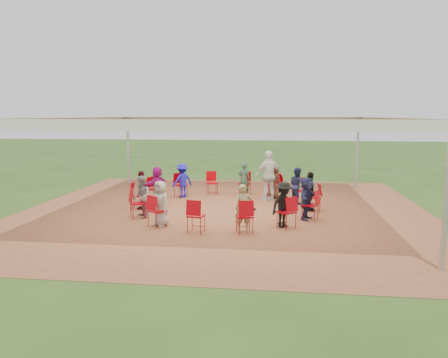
# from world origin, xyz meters

# --- Properties ---
(ground) EXTENTS (80.00, 80.00, 0.00)m
(ground) POSITION_xyz_m (0.00, 0.00, 0.00)
(ground) COLOR #2B4B17
(ground) RESTS_ON ground
(dirt_patch) EXTENTS (13.00, 13.00, 0.00)m
(dirt_patch) POSITION_xyz_m (0.00, 0.00, 0.01)
(dirt_patch) COLOR brown
(dirt_patch) RESTS_ON ground
(tent) EXTENTS (10.33, 10.33, 3.00)m
(tent) POSITION_xyz_m (0.00, 0.00, 2.37)
(tent) COLOR #B2B2B7
(tent) RESTS_ON ground
(chair_0) EXTENTS (0.47, 0.45, 0.90)m
(chair_0) POSITION_xyz_m (2.86, 0.22, 0.45)
(chair_0) COLOR #A9000A
(chair_0) RESTS_ON ground
(chair_1) EXTENTS (0.59, 0.58, 0.90)m
(chair_1) POSITION_xyz_m (2.48, 1.43, 0.45)
(chair_1) COLOR #A9000A
(chair_1) RESTS_ON ground
(chair_2) EXTENTS (0.59, 0.60, 0.90)m
(chair_2) POSITION_xyz_m (1.61, 2.37, 0.45)
(chair_2) COLOR #A9000A
(chair_2) RESTS_ON ground
(chair_3) EXTENTS (0.48, 0.50, 0.90)m
(chair_3) POSITION_xyz_m (0.42, 2.83, 0.45)
(chair_3) COLOR #A9000A
(chair_3) RESTS_ON ground
(chair_4) EXTENTS (0.53, 0.54, 0.90)m
(chair_4) POSITION_xyz_m (-0.85, 2.74, 0.45)
(chair_4) COLOR #A9000A
(chair_4) RESTS_ON ground
(chair_5) EXTENTS (0.61, 0.61, 0.90)m
(chair_5) POSITION_xyz_m (-1.95, 2.10, 0.45)
(chair_5) COLOR #A9000A
(chair_5) RESTS_ON ground
(chair_6) EXTENTS (0.56, 0.55, 0.90)m
(chair_6) POSITION_xyz_m (-2.67, 1.04, 0.45)
(chair_6) COLOR #A9000A
(chair_6) RESTS_ON ground
(chair_7) EXTENTS (0.47, 0.45, 0.90)m
(chair_7) POSITION_xyz_m (-2.86, -0.22, 0.45)
(chair_7) COLOR #A9000A
(chair_7) RESTS_ON ground
(chair_8) EXTENTS (0.59, 0.58, 0.90)m
(chair_8) POSITION_xyz_m (-2.48, -1.43, 0.45)
(chair_8) COLOR #A9000A
(chair_8) RESTS_ON ground
(chair_9) EXTENTS (0.59, 0.60, 0.90)m
(chair_9) POSITION_xyz_m (-1.61, -2.37, 0.45)
(chair_9) COLOR #A9000A
(chair_9) RESTS_ON ground
(chair_10) EXTENTS (0.48, 0.50, 0.90)m
(chair_10) POSITION_xyz_m (-0.42, -2.83, 0.45)
(chair_10) COLOR #A9000A
(chair_10) RESTS_ON ground
(chair_11) EXTENTS (0.53, 0.54, 0.90)m
(chair_11) POSITION_xyz_m (0.85, -2.74, 0.45)
(chair_11) COLOR #A9000A
(chair_11) RESTS_ON ground
(chair_12) EXTENTS (0.61, 0.61, 0.90)m
(chair_12) POSITION_xyz_m (1.95, -2.10, 0.45)
(chair_12) COLOR #A9000A
(chair_12) RESTS_ON ground
(chair_13) EXTENTS (0.56, 0.55, 0.90)m
(chair_13) POSITION_xyz_m (2.67, -1.04, 0.45)
(chair_13) COLOR #A9000A
(chair_13) RESTS_ON ground
(person_seated_0) EXTENTS (0.44, 0.77, 1.28)m
(person_seated_0) POSITION_xyz_m (2.74, 0.21, 0.64)
(person_seated_0) COLOR black
(person_seated_0) RESTS_ON ground
(person_seated_1) EXTENTS (0.62, 0.72, 1.28)m
(person_seated_1) POSITION_xyz_m (2.38, 1.37, 0.64)
(person_seated_1) COLOR #1E2445
(person_seated_1) RESTS_ON ground
(person_seated_2) EXTENTS (0.71, 0.64, 1.28)m
(person_seated_2) POSITION_xyz_m (1.54, 2.27, 0.64)
(person_seated_2) COLOR #512D1E
(person_seated_2) RESTS_ON ground
(person_seated_3) EXTENTS (0.51, 0.37, 1.28)m
(person_seated_3) POSITION_xyz_m (0.41, 2.71, 0.64)
(person_seated_3) COLOR #2B533D
(person_seated_3) RESTS_ON ground
(person_seated_4) EXTENTS (0.88, 0.86, 1.28)m
(person_seated_4) POSITION_xyz_m (-1.87, 2.01, 0.64)
(person_seated_4) COLOR #1916B2
(person_seated_4) RESTS_ON ground
(person_seated_5) EXTENTS (0.84, 1.26, 1.28)m
(person_seated_5) POSITION_xyz_m (-2.56, 1.00, 0.64)
(person_seated_5) COLOR #980F75
(person_seated_5) RESTS_ON ground
(person_seated_6) EXTENTS (0.44, 0.77, 1.28)m
(person_seated_6) POSITION_xyz_m (-2.74, -0.21, 0.64)
(person_seated_6) COLOR #420912
(person_seated_6) RESTS_ON ground
(person_seated_7) EXTENTS (0.62, 0.72, 1.28)m
(person_seated_7) POSITION_xyz_m (-2.38, -1.37, 0.64)
(person_seated_7) COLOR gray
(person_seated_7) RESTS_ON ground
(person_seated_8) EXTENTS (0.71, 0.64, 1.28)m
(person_seated_8) POSITION_xyz_m (-1.54, -2.27, 0.64)
(person_seated_8) COLOR #A8A396
(person_seated_8) RESTS_ON ground
(person_seated_9) EXTENTS (0.53, 0.43, 1.28)m
(person_seated_9) POSITION_xyz_m (0.81, -2.62, 0.64)
(person_seated_9) COLOR #8E7F52
(person_seated_9) RESTS_ON ground
(person_seated_10) EXTENTS (0.88, 0.86, 1.28)m
(person_seated_10) POSITION_xyz_m (1.87, -2.01, 0.64)
(person_seated_10) COLOR black
(person_seated_10) RESTS_ON ground
(person_seated_11) EXTENTS (0.84, 1.26, 1.28)m
(person_seated_11) POSITION_xyz_m (2.56, -1.00, 0.64)
(person_seated_11) COLOR #1E2445
(person_seated_11) RESTS_ON ground
(standing_person) EXTENTS (1.20, 0.94, 1.82)m
(standing_person) POSITION_xyz_m (1.38, 1.77, 0.92)
(standing_person) COLOR silver
(standing_person) RESTS_ON ground
(cable_coil) EXTENTS (0.35, 0.35, 0.03)m
(cable_coil) POSITION_xyz_m (0.85, 0.14, 0.02)
(cable_coil) COLOR black
(cable_coil) RESTS_ON ground
(laptop) EXTENTS (0.30, 0.36, 0.24)m
(laptop) POSITION_xyz_m (2.58, 0.20, 0.61)
(laptop) COLOR #B7B7BC
(laptop) RESTS_ON ground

